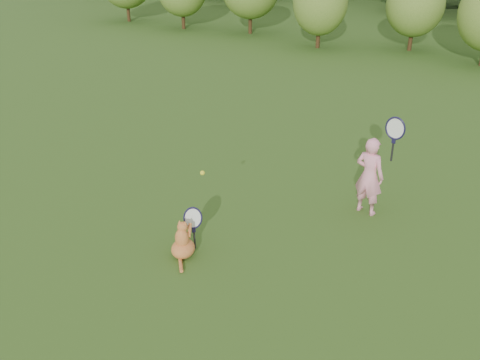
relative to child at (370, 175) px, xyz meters
The scene contains 5 objects.
ground 2.78m from the child, 134.14° to the right, with size 100.00×100.00×0.00m, color #264D15.
shrub_row 11.25m from the child, 99.62° to the left, with size 28.00×3.00×2.80m, color #547624, non-canonical shape.
child is the anchor object (origin of this frame).
cat 3.06m from the child, 130.08° to the right, with size 0.46×0.82×0.74m.
tennis_ball 2.71m from the child, 133.43° to the right, with size 0.06×0.06×0.06m.
Camera 1 is at (3.42, -5.57, 4.29)m, focal length 40.00 mm.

